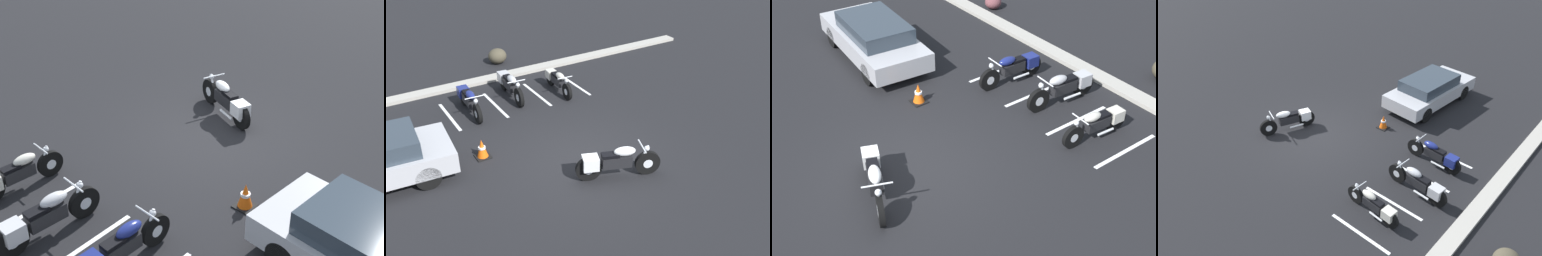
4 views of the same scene
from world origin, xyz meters
The scene contains 8 objects.
ground centered at (0.00, 0.00, 0.00)m, with size 60.00×60.00×0.00m, color black.
motorcycle_white_featured centered at (0.29, -1.05, 0.46)m, with size 2.11×1.02×0.87m.
parked_bike_0 centered at (-1.56, 4.38, 0.44)m, with size 0.59×2.11×0.83m.
parked_bike_1 centered at (0.05, 4.75, 0.46)m, with size 0.61×2.19×0.86m.
parked_bike_2 centered at (1.67, 4.26, 0.41)m, with size 0.55×1.96×0.77m.
traffic_cone centered at (-2.22, 1.61, 0.26)m, with size 0.40×0.40×0.55m.
stall_line_1 centered at (-0.67, 4.39, 0.00)m, with size 0.10×2.10×0.00m, color white.
stall_line_2 centered at (0.90, 4.39, 0.00)m, with size 0.10×2.10×0.00m, color white.
Camera 1 is at (-6.90, 8.63, 6.86)m, focal length 50.00 mm.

